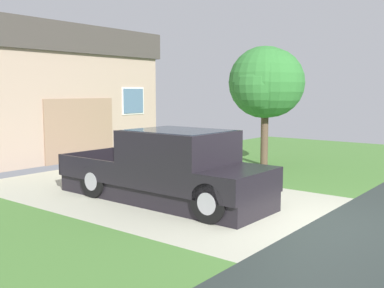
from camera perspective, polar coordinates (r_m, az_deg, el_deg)
pickup_truck at (r=10.41m, az=-2.26°, el=-3.24°), size 2.02×5.43×1.69m
person_with_hat at (r=11.44m, az=4.28°, el=-1.89°), size 0.47×0.37×1.62m
handbag at (r=11.61m, az=5.73°, el=-5.52°), size 0.28×0.18×0.38m
house_with_garage at (r=19.39m, az=-20.22°, el=6.13°), size 9.12×6.30×4.96m
front_yard_tree at (r=15.63m, az=9.26°, el=7.57°), size 2.48×2.57×4.08m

